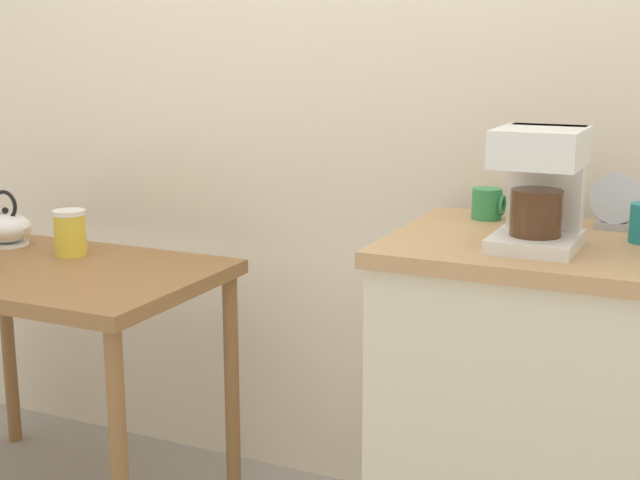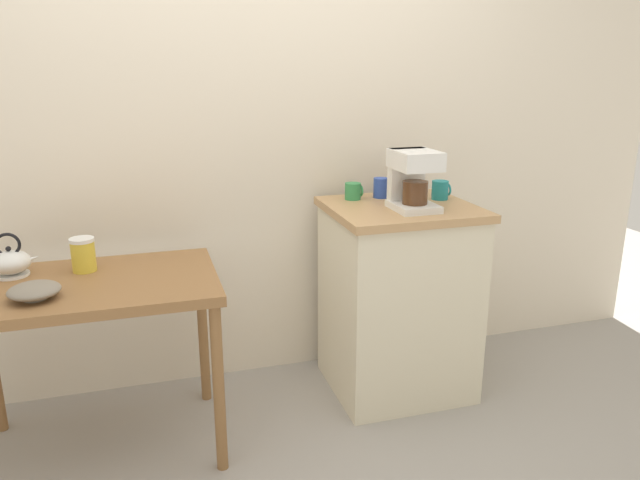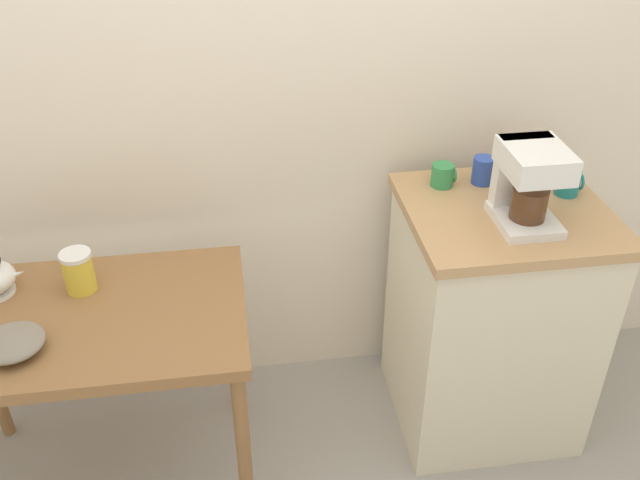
{
  "view_description": "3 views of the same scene",
  "coord_description": "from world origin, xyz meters",
  "px_view_note": "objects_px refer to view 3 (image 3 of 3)",
  "views": [
    {
      "loc": [
        1.05,
        -1.91,
        1.34
      ],
      "look_at": [
        0.15,
        0.01,
        0.87
      ],
      "focal_mm": 49.74,
      "sensor_mm": 36.0,
      "label": 1
    },
    {
      "loc": [
        -0.47,
        -2.37,
        1.53
      ],
      "look_at": [
        0.23,
        -0.06,
        0.82
      ],
      "focal_mm": 33.98,
      "sensor_mm": 36.0,
      "label": 2
    },
    {
      "loc": [
        -0.22,
        -1.75,
        2.05
      ],
      "look_at": [
        0.03,
        -0.02,
        0.91
      ],
      "focal_mm": 39.26,
      "sensor_mm": 36.0,
      "label": 3
    }
  ],
  "objects_px": {
    "mug_tall_green": "(443,175)",
    "mug_dark_teal": "(569,182)",
    "canister_enamel": "(79,271)",
    "bowl_stoneware": "(12,343)",
    "mug_blue": "(484,170)",
    "coffee_maker": "(528,180)",
    "table_clock": "(530,163)"
  },
  "relations": [
    {
      "from": "bowl_stoneware",
      "to": "mug_tall_green",
      "type": "height_order",
      "value": "mug_tall_green"
    },
    {
      "from": "mug_dark_teal",
      "to": "coffee_maker",
      "type": "bearing_deg",
      "value": -146.81
    },
    {
      "from": "mug_dark_teal",
      "to": "canister_enamel",
      "type": "bearing_deg",
      "value": -177.8
    },
    {
      "from": "canister_enamel",
      "to": "mug_blue",
      "type": "xyz_separation_m",
      "value": [
        1.34,
        0.18,
        0.16
      ]
    },
    {
      "from": "canister_enamel",
      "to": "table_clock",
      "type": "relative_size",
      "value": 1.01
    },
    {
      "from": "mug_blue",
      "to": "mug_dark_teal",
      "type": "relative_size",
      "value": 1.07
    },
    {
      "from": "mug_tall_green",
      "to": "mug_dark_teal",
      "type": "bearing_deg",
      "value": -16.48
    },
    {
      "from": "table_clock",
      "to": "mug_dark_teal",
      "type": "bearing_deg",
      "value": -55.37
    },
    {
      "from": "bowl_stoneware",
      "to": "mug_tall_green",
      "type": "distance_m",
      "value": 1.43
    },
    {
      "from": "mug_dark_teal",
      "to": "table_clock",
      "type": "distance_m",
      "value": 0.15
    },
    {
      "from": "coffee_maker",
      "to": "mug_tall_green",
      "type": "height_order",
      "value": "coffee_maker"
    },
    {
      "from": "canister_enamel",
      "to": "bowl_stoneware",
      "type": "bearing_deg",
      "value": -118.78
    },
    {
      "from": "coffee_maker",
      "to": "mug_tall_green",
      "type": "xyz_separation_m",
      "value": [
        -0.18,
        0.26,
        -0.1
      ]
    },
    {
      "from": "bowl_stoneware",
      "to": "canister_enamel",
      "type": "relative_size",
      "value": 1.31
    },
    {
      "from": "mug_blue",
      "to": "mug_dark_teal",
      "type": "bearing_deg",
      "value": -24.62
    },
    {
      "from": "mug_dark_teal",
      "to": "bowl_stoneware",
      "type": "bearing_deg",
      "value": -169.28
    },
    {
      "from": "canister_enamel",
      "to": "mug_blue",
      "type": "distance_m",
      "value": 1.36
    },
    {
      "from": "mug_blue",
      "to": "coffee_maker",
      "type": "bearing_deg",
      "value": -81.75
    },
    {
      "from": "coffee_maker",
      "to": "mug_dark_teal",
      "type": "distance_m",
      "value": 0.27
    },
    {
      "from": "coffee_maker",
      "to": "mug_tall_green",
      "type": "relative_size",
      "value": 3.17
    },
    {
      "from": "canister_enamel",
      "to": "mug_dark_teal",
      "type": "bearing_deg",
      "value": 2.2
    },
    {
      "from": "canister_enamel",
      "to": "mug_dark_teal",
      "type": "distance_m",
      "value": 1.6
    },
    {
      "from": "bowl_stoneware",
      "to": "mug_blue",
      "type": "relative_size",
      "value": 1.89
    },
    {
      "from": "mug_dark_teal",
      "to": "mug_tall_green",
      "type": "distance_m",
      "value": 0.41
    },
    {
      "from": "bowl_stoneware",
      "to": "mug_dark_teal",
      "type": "relative_size",
      "value": 2.03
    },
    {
      "from": "mug_tall_green",
      "to": "table_clock",
      "type": "xyz_separation_m",
      "value": [
        0.31,
        0.01,
        0.02
      ]
    },
    {
      "from": "bowl_stoneware",
      "to": "coffee_maker",
      "type": "distance_m",
      "value": 1.56
    },
    {
      "from": "coffee_maker",
      "to": "mug_dark_teal",
      "type": "height_order",
      "value": "coffee_maker"
    },
    {
      "from": "coffee_maker",
      "to": "mug_blue",
      "type": "height_order",
      "value": "coffee_maker"
    },
    {
      "from": "bowl_stoneware",
      "to": "canister_enamel",
      "type": "distance_m",
      "value": 0.31
    },
    {
      "from": "coffee_maker",
      "to": "table_clock",
      "type": "distance_m",
      "value": 0.31
    },
    {
      "from": "coffee_maker",
      "to": "mug_blue",
      "type": "distance_m",
      "value": 0.28
    }
  ]
}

